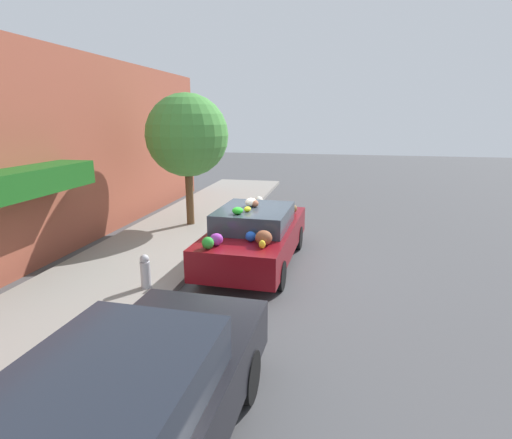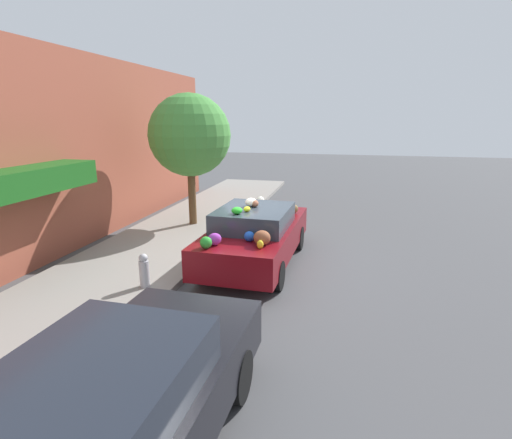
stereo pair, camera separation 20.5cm
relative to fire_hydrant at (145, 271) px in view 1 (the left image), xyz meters
The scene contains 7 objects.
ground_plane 2.76m from the fire_hydrant, 38.00° to the right, with size 60.00×60.00×0.00m, color #4C4C4F.
sidewalk_curb 2.41m from the fire_hydrant, 25.70° to the left, with size 24.00×3.20×0.14m.
building_facade 4.36m from the fire_hydrant, 57.87° to the left, with size 18.00×1.20×5.18m.
street_tree 5.52m from the fire_hydrant, 10.59° to the left, with size 2.52×2.52×4.06m.
fire_hydrant is the anchor object (origin of this frame).
art_car 2.79m from the fire_hydrant, 40.90° to the right, with size 4.44×1.96×1.63m.
parked_car_plain 4.44m from the fire_hydrant, 155.31° to the right, with size 4.54×1.92×1.45m.
Camera 1 is at (-8.99, -2.04, 3.49)m, focal length 28.00 mm.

